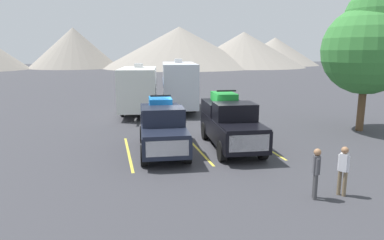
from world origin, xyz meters
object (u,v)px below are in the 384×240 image
person_a (316,170)px  pickup_truck_a (162,126)px  pickup_truck_b (230,122)px  camper_trailer_a (139,88)px  camper_trailer_b (179,84)px  person_b (343,168)px

person_a → pickup_truck_a: bearing=120.8°
pickup_truck_b → camper_trailer_a: (-3.48, 9.93, 0.71)m
camper_trailer_a → person_a: camper_trailer_a is taller
pickup_truck_a → pickup_truck_b: (3.29, -0.14, 0.07)m
camper_trailer_b → camper_trailer_a: bearing=-164.0°
pickup_truck_b → person_a: pickup_truck_b is taller
pickup_truck_a → person_b: size_ratio=3.35×
pickup_truck_a → camper_trailer_b: (3.04, 10.71, 0.93)m
camper_trailer_b → person_b: bearing=-84.0°
pickup_truck_b → pickup_truck_a: bearing=177.5°
camper_trailer_a → person_a: 16.79m
pickup_truck_b → person_b: (1.55, -6.33, -0.30)m
pickup_truck_b → camper_trailer_b: bearing=91.4°
person_b → person_a: bearing=-179.7°
pickup_truck_a → pickup_truck_b: pickup_truck_b is taller
person_b → camper_trailer_a: bearing=107.2°
pickup_truck_a → pickup_truck_b: size_ratio=0.96×
camper_trailer_b → person_a: size_ratio=5.00×
camper_trailer_a → camper_trailer_b: size_ratio=0.89×
pickup_truck_b → camper_trailer_a: camper_trailer_a is taller
pickup_truck_a → person_a: 7.54m
person_b → pickup_truck_b: bearing=103.8°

